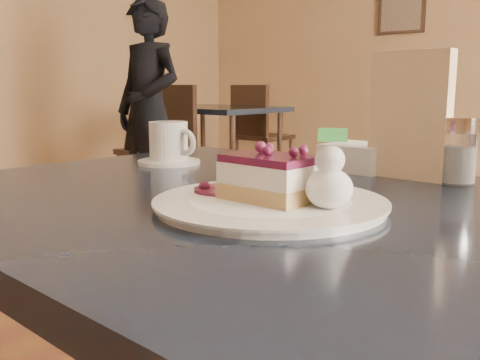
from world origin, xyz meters
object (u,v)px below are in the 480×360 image
Objects in this scene: main_table at (292,256)px; coffee_set at (170,145)px; bg_table_far_left at (216,188)px; patron at (149,110)px; cheesecake_slice at (270,178)px; dessert_plate at (270,204)px.

coffee_set is (-0.42, 0.18, 0.12)m from main_table.
patron is (0.08, -0.86, 0.71)m from bg_table_far_left.
coffee_set is 0.08× the size of bg_table_far_left.
main_table is at bearing -43.92° from bg_table_far_left.
patron is (-2.02, 1.85, -0.04)m from coffee_set.
patron is at bearing 145.14° from cheesecake_slice.
cheesecake_slice is at bearing 153.43° from dessert_plate.
cheesecake_slice is at bearing -90.00° from main_table.
cheesecake_slice is at bearing -39.27° from patron.
patron is at bearing -79.52° from bg_table_far_left.
main_table is 9.96× the size of cheesecake_slice.
main_table is at bearing 84.38° from dessert_plate.
main_table is 3.18m from patron.
dessert_plate is 0.17× the size of bg_table_far_left.
bg_table_far_left is 1.21× the size of patron.
cheesecake_slice reaches higher than bg_table_far_left.
cheesecake_slice reaches higher than dessert_plate.
bg_table_far_left is (-2.52, 2.94, -0.72)m from dessert_plate.
bg_table_far_left is 1.12m from patron.
patron reaches higher than main_table.
coffee_set reaches higher than dessert_plate.
cheesecake_slice is at bearing -44.49° from bg_table_far_left.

